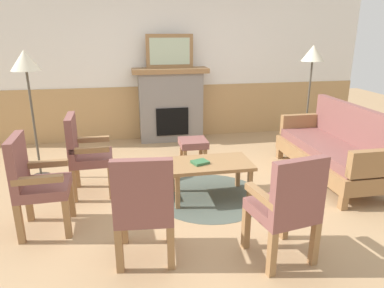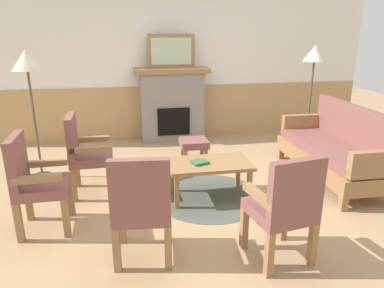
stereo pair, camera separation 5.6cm
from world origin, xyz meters
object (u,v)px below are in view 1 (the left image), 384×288
(armchair_front_left, at_px, (287,204))
(floor_lamp_by_chairs, at_px, (26,69))
(book_on_table, at_px, (200,162))
(armchair_by_window_left, at_px, (35,180))
(coffee_table, at_px, (210,166))
(framed_picture, at_px, (170,51))
(couch, at_px, (333,150))
(footstool, at_px, (193,144))
(fireplace, at_px, (171,104))
(armchair_near_fireplace, at_px, (85,151))
(floor_lamp_by_couch, at_px, (312,60))
(armchair_front_center, at_px, (144,204))

(armchair_front_left, bearing_deg, floor_lamp_by_chairs, 136.65)
(book_on_table, height_order, armchair_by_window_left, armchair_by_window_left)
(coffee_table, xyz_separation_m, armchair_by_window_left, (-1.83, -0.40, 0.15))
(framed_picture, relative_size, couch, 0.44)
(book_on_table, height_order, footstool, book_on_table)
(fireplace, height_order, book_on_table, fireplace)
(fireplace, height_order, floor_lamp_by_chairs, floor_lamp_by_chairs)
(fireplace, bearing_deg, armchair_by_window_left, -121.29)
(armchair_near_fireplace, relative_size, floor_lamp_by_couch, 0.58)
(framed_picture, distance_m, floor_lamp_by_chairs, 2.41)
(fireplace, distance_m, book_on_table, 2.40)
(floor_lamp_by_chairs, bearing_deg, footstool, 4.56)
(framed_picture, bearing_deg, footstool, -82.22)
(fireplace, relative_size, floor_lamp_by_chairs, 0.77)
(fireplace, xyz_separation_m, armchair_by_window_left, (-1.69, -2.78, -0.11))
(framed_picture, xyz_separation_m, armchair_by_window_left, (-1.69, -2.78, -1.02))
(book_on_table, xyz_separation_m, footstool, (0.15, 1.17, -0.17))
(armchair_by_window_left, height_order, armchair_front_left, same)
(armchair_near_fireplace, relative_size, floor_lamp_by_chairs, 0.58)
(fireplace, bearing_deg, armchair_near_fireplace, -122.86)
(coffee_table, height_order, armchair_by_window_left, armchair_by_window_left)
(framed_picture, relative_size, footstool, 2.00)
(armchair_front_center, xyz_separation_m, floor_lamp_by_chairs, (-1.28, 2.08, 0.91))
(framed_picture, bearing_deg, armchair_near_fireplace, -122.86)
(framed_picture, bearing_deg, coffee_table, -86.59)
(coffee_table, xyz_separation_m, floor_lamp_by_chairs, (-2.11, 0.98, 1.06))
(framed_picture, bearing_deg, floor_lamp_by_couch, -20.91)
(fireplace, bearing_deg, armchair_front_left, -82.66)
(floor_lamp_by_couch, bearing_deg, coffee_table, -142.73)
(framed_picture, height_order, armchair_by_window_left, framed_picture)
(armchair_front_left, bearing_deg, framed_picture, 97.34)
(fireplace, relative_size, framed_picture, 1.62)
(framed_picture, distance_m, couch, 3.06)
(fireplace, distance_m, framed_picture, 0.91)
(armchair_front_center, bearing_deg, footstool, 69.22)
(coffee_table, relative_size, armchair_front_center, 0.98)
(armchair_near_fireplace, xyz_separation_m, floor_lamp_by_chairs, (-0.67, 0.61, 0.91))
(footstool, relative_size, armchair_front_center, 0.41)
(framed_picture, height_order, couch, framed_picture)
(fireplace, relative_size, couch, 0.72)
(armchair_by_window_left, bearing_deg, couch, 10.34)
(framed_picture, bearing_deg, armchair_by_window_left, -121.29)
(couch, xyz_separation_m, floor_lamp_by_couch, (0.30, 1.30, 1.05))
(armchair_front_left, xyz_separation_m, floor_lamp_by_chairs, (-2.44, 2.30, 0.91))
(couch, relative_size, coffee_table, 1.87)
(coffee_table, bearing_deg, floor_lamp_by_couch, 37.27)
(coffee_table, relative_size, armchair_front_left, 0.98)
(book_on_table, xyz_separation_m, armchair_front_left, (0.46, -1.30, 0.08))
(couch, relative_size, armchair_by_window_left, 1.84)
(book_on_table, xyz_separation_m, floor_lamp_by_couch, (2.15, 1.57, 1.00))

